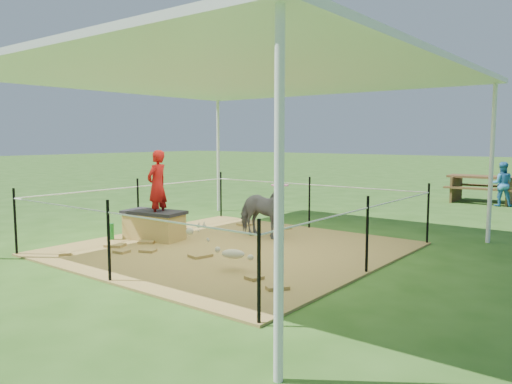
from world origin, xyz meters
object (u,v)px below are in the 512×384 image
Objects in this scene: green_bottle at (112,231)px; distant_person at (502,184)px; pony at (261,211)px; foal at (233,252)px; woman at (157,179)px; picnic_table_near at (482,189)px; straw_bale at (154,226)px.

distant_person reaches higher than green_bottle.
pony is 1.26× the size of foal.
pony reaches higher than green_bottle.
green_bottle is at bearing -65.52° from woman.
pony reaches higher than picnic_table_near.
picnic_table_near is at bearing 151.26° from woman.
picnic_table_near reaches higher than green_bottle.
picnic_table_near is 0.79m from distant_person.
pony is 0.63× the size of picnic_table_near.
green_bottle is at bearing 151.21° from foal.
distant_person is (0.57, -0.51, 0.20)m from picnic_table_near.
straw_bale is 9.32m from picnic_table_near.
distant_person is at bearing 66.43° from straw_bale.
woman is 2.47m from foal.
straw_bale is at bearing 139.50° from foal.
woman is 9.31m from picnic_table_near.
green_bottle is 0.25× the size of pony.
green_bottle is 9.69m from distant_person.
distant_person reaches higher than foal.
foal is 0.77× the size of distant_person.
picnic_table_near is at bearing 70.89° from straw_bale.
straw_bale reaches higher than green_bottle.
foal is 9.53m from picnic_table_near.
pony is (1.24, 1.22, -0.55)m from woman.
straw_bale is 0.72m from green_bottle.
pony is at bearing 93.68° from foal.
woman reaches higher than straw_bale.
pony reaches higher than foal.
woman reaches higher than distant_person.
green_bottle is at bearing -140.71° from straw_bale.
distant_person is at bearing 146.80° from woman.
green_bottle is (-0.55, -0.45, -0.08)m from straw_bale.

